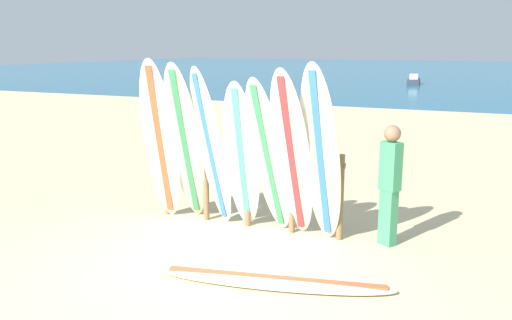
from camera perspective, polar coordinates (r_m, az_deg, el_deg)
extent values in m
plane|color=beige|center=(6.45, -5.23, -11.95)|extent=(120.00, 120.00, 0.00)
cube|color=#196B93|center=(63.24, 21.92, 8.78)|extent=(120.00, 80.00, 0.01)
cylinder|color=olive|center=(8.54, -9.40, -1.83)|extent=(0.09, 0.09, 1.19)
cylinder|color=olive|center=(8.18, -5.33, -2.33)|extent=(0.09, 0.09, 1.19)
cylinder|color=olive|center=(7.87, -0.90, -2.85)|extent=(0.09, 0.09, 1.19)
cylinder|color=olive|center=(7.61, 3.86, -3.40)|extent=(0.09, 0.09, 1.19)
cylinder|color=olive|center=(7.40, 8.93, -3.96)|extent=(0.09, 0.09, 1.19)
cylinder|color=olive|center=(7.77, -0.91, 0.33)|extent=(2.89, 0.08, 0.08)
ellipsoid|color=white|center=(8.08, -10.08, 1.95)|extent=(0.64, 0.79, 2.46)
cube|color=#CC5933|center=(8.08, -10.08, 1.95)|extent=(0.21, 0.67, 2.27)
ellipsoid|color=beige|center=(7.91, -7.47, 1.67)|extent=(0.64, 1.01, 2.42)
cube|color=#388C59|center=(7.91, -7.47, 1.67)|extent=(0.23, 0.88, 2.23)
ellipsoid|color=white|center=(7.70, -4.75, 1.24)|extent=(0.60, 0.80, 2.36)
cube|color=#3372B2|center=(7.70, -4.75, 1.24)|extent=(0.22, 0.68, 2.18)
ellipsoid|color=white|center=(7.50, -1.52, 0.28)|extent=(0.61, 0.83, 2.18)
cube|color=teal|center=(7.50, -1.52, 0.28)|extent=(0.21, 0.72, 2.01)
ellipsoid|color=white|center=(7.31, 1.38, 0.23)|extent=(0.65, 0.95, 2.24)
cube|color=#388C59|center=(7.31, 1.38, 0.23)|extent=(0.22, 0.83, 2.07)
ellipsoid|color=white|center=(7.06, 3.87, 0.33)|extent=(0.52, 1.06, 2.38)
cube|color=#B73338|center=(7.06, 3.87, 0.33)|extent=(0.11, 0.99, 2.20)
ellipsoid|color=beige|center=(6.95, 6.91, 0.38)|extent=(0.56, 0.88, 2.45)
cube|color=#3372B2|center=(6.95, 6.91, 0.38)|extent=(0.14, 0.80, 2.26)
ellipsoid|color=silver|center=(6.20, 1.99, -12.58)|extent=(2.75, 1.09, 0.07)
cube|color=#CC5933|center=(6.20, 1.99, -12.58)|extent=(2.45, 0.62, 0.08)
cube|color=#3F9966|center=(7.40, 13.81, -5.94)|extent=(0.26, 0.23, 0.76)
cube|color=#3F9966|center=(7.22, 14.09, -0.64)|extent=(0.31, 0.28, 0.64)
sphere|color=#997051|center=(7.14, 14.26, 2.73)|extent=(0.22, 0.22, 0.22)
cube|color=#333842|center=(39.33, 16.37, 7.98)|extent=(1.05, 2.50, 0.35)
cube|color=silver|center=(39.31, 16.40, 8.49)|extent=(0.65, 0.93, 0.36)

